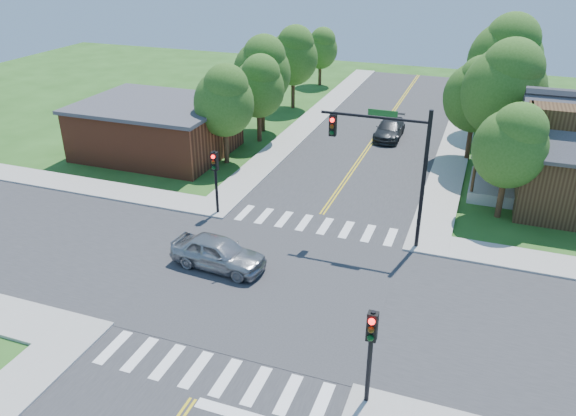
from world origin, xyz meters
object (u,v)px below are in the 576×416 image
at_px(signal_mast_ne, 390,154).
at_px(signal_pole_nw, 215,171).
at_px(car_silver, 218,253).
at_px(signal_pole_se, 371,341).
at_px(car_dgrey, 390,129).

height_order(signal_mast_ne, signal_pole_nw, signal_mast_ne).
bearing_deg(signal_pole_nw, car_silver, -62.86).
bearing_deg(car_silver, signal_pole_se, -120.31).
relative_size(car_silver, car_dgrey, 0.99).
bearing_deg(car_dgrey, signal_pole_se, -81.66).
bearing_deg(car_dgrey, signal_mast_ne, -81.12).
relative_size(signal_pole_se, car_dgrey, 0.78).
xyz_separation_m(signal_mast_ne, car_dgrey, (-2.90, 16.62, -4.15)).
height_order(signal_pole_se, car_silver, signal_pole_se).
height_order(signal_pole_se, signal_pole_nw, same).
distance_m(car_silver, car_dgrey, 22.12).
xyz_separation_m(signal_mast_ne, signal_pole_se, (1.69, -11.21, -2.19)).
distance_m(signal_mast_ne, car_dgrey, 17.37).
height_order(signal_mast_ne, car_silver, signal_mast_ne).
distance_m(signal_pole_se, car_silver, 10.67).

